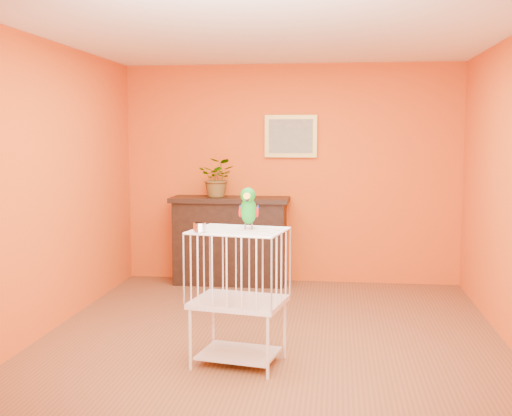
# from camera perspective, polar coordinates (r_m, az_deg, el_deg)

# --- Properties ---
(ground) EXTENTS (4.50, 4.50, 0.00)m
(ground) POSITION_cam_1_polar(r_m,az_deg,el_deg) (5.71, 1.37, -11.43)
(ground) COLOR brown
(ground) RESTS_ON ground
(room_shell) EXTENTS (4.50, 4.50, 4.50)m
(room_shell) POSITION_cam_1_polar(r_m,az_deg,el_deg) (5.44, 1.41, 4.66)
(room_shell) COLOR #D95014
(room_shell) RESTS_ON ground
(console_cabinet) EXTENTS (1.39, 0.50, 1.03)m
(console_cabinet) POSITION_cam_1_polar(r_m,az_deg,el_deg) (7.62, -2.33, -2.90)
(console_cabinet) COLOR black
(console_cabinet) RESTS_ON ground
(potted_plant) EXTENTS (0.46, 0.50, 0.36)m
(potted_plant) POSITION_cam_1_polar(r_m,az_deg,el_deg) (7.62, -3.35, 2.35)
(potted_plant) COLOR #26722D
(potted_plant) RESTS_ON console_cabinet
(framed_picture) EXTENTS (0.62, 0.04, 0.50)m
(framed_picture) POSITION_cam_1_polar(r_m,az_deg,el_deg) (7.65, 3.11, 6.39)
(framed_picture) COLOR gold
(framed_picture) RESTS_ON room_shell
(birdcage) EXTENTS (0.76, 0.63, 1.04)m
(birdcage) POSITION_cam_1_polar(r_m,az_deg,el_deg) (4.94, -1.56, -7.74)
(birdcage) COLOR silver
(birdcage) RESTS_ON ground
(feed_cup) EXTENTS (0.09, 0.09, 0.07)m
(feed_cup) POSITION_cam_1_polar(r_m,az_deg,el_deg) (4.74, -5.03, -1.72)
(feed_cup) COLOR silver
(feed_cup) RESTS_ON birdcage
(parrot) EXTENTS (0.16, 0.29, 0.32)m
(parrot) POSITION_cam_1_polar(r_m,az_deg,el_deg) (4.86, -0.67, 0.02)
(parrot) COLOR #59544C
(parrot) RESTS_ON birdcage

